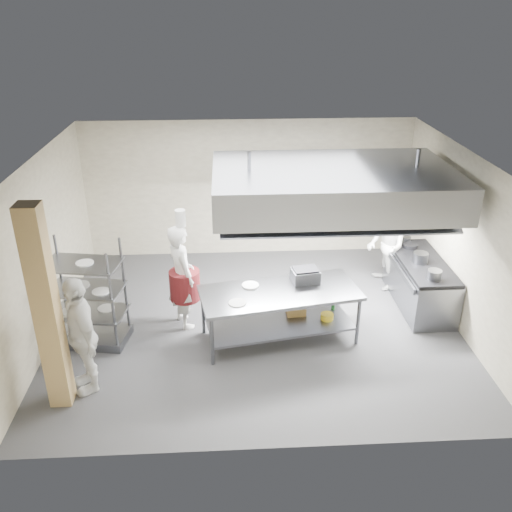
{
  "coord_description": "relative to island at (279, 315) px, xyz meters",
  "views": [
    {
      "loc": [
        -0.49,
        -8.2,
        5.24
      ],
      "look_at": [
        0.0,
        0.2,
        1.22
      ],
      "focal_mm": 38.0,
      "sensor_mm": 36.0,
      "label": 1
    }
  ],
  "objects": [
    {
      "name": "column",
      "position": [
        -3.25,
        -1.4,
        1.04
      ],
      "size": [
        0.3,
        0.3,
        3.0
      ],
      "primitive_type": "cube",
      "color": "tan",
      "rests_on": "floor"
    },
    {
      "name": "chef_head",
      "position": [
        -1.63,
        0.55,
        0.49
      ],
      "size": [
        0.71,
        0.82,
        1.89
      ],
      "primitive_type": "imported",
      "rotation": [
        0.0,
        0.0,
        2.03
      ],
      "color": "white",
      "rests_on": "floor"
    },
    {
      "name": "chef_plating",
      "position": [
        -2.95,
        -1.1,
        0.46
      ],
      "size": [
        0.9,
        1.15,
        1.82
      ],
      "primitive_type": "imported",
      "rotation": [
        0.0,
        0.0,
        -1.08
      ],
      "color": "white",
      "rests_on": "floor"
    },
    {
      "name": "floor",
      "position": [
        -0.35,
        0.5,
        -0.46
      ],
      "size": [
        7.0,
        7.0,
        0.0
      ],
      "primitive_type": "plane",
      "color": "#3D3D40",
      "rests_on": "ground"
    },
    {
      "name": "range_top",
      "position": [
        2.73,
        1.0,
        0.41
      ],
      "size": [
        0.78,
        1.96,
        0.06
      ],
      "primitive_type": "cube",
      "color": "black",
      "rests_on": "cooking_range"
    },
    {
      "name": "cooking_range",
      "position": [
        2.73,
        1.0,
        -0.04
      ],
      "size": [
        0.8,
        2.0,
        0.84
      ],
      "primitive_type": "cube",
      "color": "slate",
      "rests_on": "floor"
    },
    {
      "name": "wall_shelf",
      "position": [
        1.45,
        3.34,
        1.04
      ],
      "size": [
        1.5,
        0.28,
        0.04
      ],
      "primitive_type": "cube",
      "color": "slate",
      "rests_on": "wall_back"
    },
    {
      "name": "hood_strip_a",
      "position": [
        0.05,
        0.9,
        1.62
      ],
      "size": [
        1.6,
        0.12,
        0.04
      ],
      "primitive_type": "cube",
      "color": "white",
      "rests_on": "exhaust_hood"
    },
    {
      "name": "chef_line",
      "position": [
        2.25,
        1.73,
        0.42
      ],
      "size": [
        0.69,
        0.87,
        1.76
      ],
      "primitive_type": "imported",
      "rotation": [
        0.0,
        0.0,
        -1.54
      ],
      "color": "white",
      "rests_on": "floor"
    },
    {
      "name": "stockpot",
      "position": [
        2.65,
        0.95,
        0.54
      ],
      "size": [
        0.27,
        0.27,
        0.18
      ],
      "primitive_type": "cylinder",
      "color": "gray",
      "rests_on": "range_top"
    },
    {
      "name": "wicker_basket",
      "position": [
        0.31,
        0.23,
        -0.06
      ],
      "size": [
        0.34,
        0.24,
        0.14
      ],
      "primitive_type": "cube",
      "rotation": [
        0.0,
        0.0,
        0.06
      ],
      "color": "brown",
      "rests_on": "island_undershelf"
    },
    {
      "name": "griddle",
      "position": [
        0.46,
        0.31,
        0.56
      ],
      "size": [
        0.5,
        0.41,
        0.22
      ],
      "primitive_type": "cube",
      "rotation": [
        0.0,
        0.0,
        0.16
      ],
      "color": "slate",
      "rests_on": "island_worktop"
    },
    {
      "name": "island_worktop",
      "position": [
        0.0,
        0.0,
        0.42
      ],
      "size": [
        2.75,
        1.53,
        0.06
      ],
      "primitive_type": "cube",
      "rotation": [
        0.0,
        0.0,
        0.18
      ],
      "color": "slate",
      "rests_on": "island"
    },
    {
      "name": "wall_left",
      "position": [
        -3.85,
        0.5,
        1.04
      ],
      "size": [
        0.0,
        6.0,
        6.0
      ],
      "primitive_type": "plane",
      "rotation": [
        1.57,
        0.0,
        1.57
      ],
      "color": "gray",
      "rests_on": "ground"
    },
    {
      "name": "island_undershelf",
      "position": [
        0.0,
        0.0,
        -0.16
      ],
      "size": [
        2.52,
        1.39,
        0.04
      ],
      "primitive_type": "cube",
      "rotation": [
        0.0,
        0.0,
        0.18
      ],
      "color": "slate",
      "rests_on": "island"
    },
    {
      "name": "hood_strip_b",
      "position": [
        1.85,
        0.9,
        1.62
      ],
      "size": [
        1.6,
        0.12,
        0.04
      ],
      "primitive_type": "cube",
      "color": "white",
      "rests_on": "exhaust_hood"
    },
    {
      "name": "ceiling",
      "position": [
        -0.35,
        0.5,
        2.54
      ],
      "size": [
        7.0,
        7.0,
        0.0
      ],
      "primitive_type": "plane",
      "rotation": [
        3.14,
        0.0,
        0.0
      ],
      "color": "silver",
      "rests_on": "wall_back"
    },
    {
      "name": "wall_back",
      "position": [
        -0.35,
        3.5,
        1.04
      ],
      "size": [
        7.0,
        0.0,
        7.0
      ],
      "primitive_type": "plane",
      "rotation": [
        1.57,
        0.0,
        0.0
      ],
      "color": "gray",
      "rests_on": "ground"
    },
    {
      "name": "pass_rack",
      "position": [
        -3.15,
        0.12,
        0.44
      ],
      "size": [
        1.29,
        0.88,
        1.78
      ],
      "primitive_type": null,
      "rotation": [
        0.0,
        0.0,
        -0.17
      ],
      "color": "slate",
      "rests_on": "floor"
    },
    {
      "name": "plate_stack",
      "position": [
        -3.15,
        0.12,
        0.12
      ],
      "size": [
        0.28,
        0.28,
        0.05
      ],
      "primitive_type": "cylinder",
      "color": "white",
      "rests_on": "pass_rack"
    },
    {
      "name": "exhaust_hood",
      "position": [
        0.95,
        0.9,
        1.94
      ],
      "size": [
        4.0,
        2.5,
        0.6
      ],
      "primitive_type": "cube",
      "color": "slate",
      "rests_on": "ceiling"
    },
    {
      "name": "island",
      "position": [
        0.0,
        0.0,
        0.0
      ],
      "size": [
        2.75,
        1.53,
        0.91
      ],
      "primitive_type": null,
      "rotation": [
        0.0,
        0.0,
        0.18
      ],
      "color": "slate",
      "rests_on": "floor"
    },
    {
      "name": "wall_right",
      "position": [
        3.15,
        0.5,
        1.04
      ],
      "size": [
        0.0,
        6.0,
        6.0
      ],
      "primitive_type": "plane",
      "rotation": [
        1.57,
        0.0,
        -1.57
      ],
      "color": "gray",
      "rests_on": "ground"
    }
  ]
}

